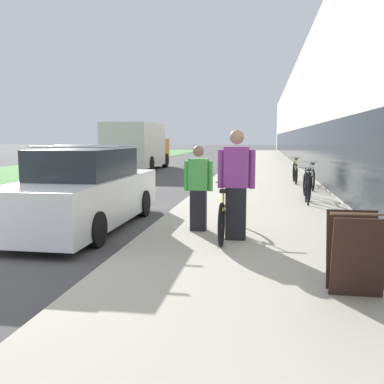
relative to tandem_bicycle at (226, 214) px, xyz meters
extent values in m
cube|color=#B2AA99|center=(0.58, 18.42, -0.42)|extent=(4.18, 70.00, 0.10)
cube|color=#BCB7AD|center=(7.72, 26.42, 2.95)|extent=(10.00, 70.00, 6.84)
cube|color=#1E2328|center=(2.76, 26.42, 0.77)|extent=(0.10, 63.00, 2.20)
cube|color=#518E42|center=(-11.75, 22.42, -0.46)|extent=(7.23, 70.00, 0.03)
torus|color=black|center=(0.00, 0.83, -0.03)|extent=(0.06, 0.69, 0.69)
torus|color=black|center=(0.00, -0.81, -0.03)|extent=(0.06, 0.69, 0.69)
cylinder|color=yellow|center=(0.00, 0.01, 0.18)|extent=(0.04, 1.39, 0.04)
cylinder|color=yellow|center=(0.00, -0.32, 0.08)|extent=(0.04, 0.83, 0.32)
cylinder|color=yellow|center=(0.00, -0.52, 0.33)|extent=(0.03, 0.03, 0.29)
cube|color=black|center=(0.00, -0.52, 0.47)|extent=(0.11, 0.22, 0.05)
cylinder|color=yellow|center=(0.00, 0.70, 0.33)|extent=(0.03, 0.03, 0.30)
cylinder|color=silver|center=(0.00, 0.70, 0.49)|extent=(0.52, 0.03, 0.03)
cube|color=black|center=(0.19, -0.29, 0.07)|extent=(0.34, 0.24, 0.88)
cube|color=#933D93|center=(0.19, -0.29, 0.84)|extent=(0.41, 0.24, 0.67)
cylinder|color=#933D93|center=(-0.07, -0.29, 0.81)|extent=(0.10, 0.10, 0.64)
cylinder|color=#933D93|center=(0.45, -0.29, 0.81)|extent=(0.10, 0.10, 0.64)
sphere|color=tan|center=(0.19, -0.29, 1.34)|extent=(0.24, 0.24, 0.24)
cube|color=black|center=(-0.53, 0.29, 0.00)|extent=(0.29, 0.21, 0.75)
cube|color=#4CB74C|center=(-0.53, 0.29, 0.67)|extent=(0.35, 0.21, 0.57)
cylinder|color=#4CB74C|center=(-0.75, 0.29, 0.64)|extent=(0.09, 0.09, 0.54)
cylinder|color=#4CB74C|center=(-0.31, 0.29, 0.64)|extent=(0.09, 0.09, 0.54)
sphere|color=#936B51|center=(-0.53, 0.29, 1.09)|extent=(0.20, 0.20, 0.20)
cylinder|color=black|center=(1.78, 3.64, 0.04)|extent=(0.05, 0.05, 0.82)
cylinder|color=black|center=(1.78, 4.19, 0.04)|extent=(0.05, 0.05, 0.82)
cylinder|color=black|center=(1.78, 3.92, 0.45)|extent=(0.05, 0.55, 0.05)
torus|color=black|center=(1.87, 5.48, -0.03)|extent=(0.06, 0.68, 0.68)
torus|color=black|center=(1.87, 4.38, -0.03)|extent=(0.06, 0.68, 0.68)
cylinder|color=black|center=(1.87, 4.93, 0.18)|extent=(0.04, 0.93, 0.04)
cylinder|color=black|center=(1.87, 4.71, 0.08)|extent=(0.04, 0.56, 0.31)
cylinder|color=black|center=(1.87, 4.58, 0.32)|extent=(0.03, 0.03, 0.28)
cube|color=black|center=(1.87, 4.58, 0.46)|extent=(0.11, 0.22, 0.05)
cylinder|color=black|center=(1.87, 5.39, 0.33)|extent=(0.03, 0.03, 0.30)
cylinder|color=silver|center=(1.87, 5.39, 0.48)|extent=(0.52, 0.03, 0.03)
torus|color=black|center=(2.23, 7.68, -0.01)|extent=(0.06, 0.72, 0.72)
torus|color=black|center=(2.23, 6.72, -0.01)|extent=(0.06, 0.72, 0.72)
cylinder|color=#B7BCC1|center=(2.23, 7.20, 0.20)|extent=(0.04, 0.81, 0.04)
cylinder|color=#B7BCC1|center=(2.23, 7.01, 0.10)|extent=(0.04, 0.50, 0.33)
cylinder|color=#B7BCC1|center=(2.23, 6.89, 0.35)|extent=(0.03, 0.03, 0.30)
cube|color=black|center=(2.23, 6.89, 0.50)|extent=(0.11, 0.22, 0.05)
cylinder|color=#B7BCC1|center=(2.23, 7.60, 0.36)|extent=(0.03, 0.03, 0.31)
cylinder|color=silver|center=(2.23, 7.60, 0.52)|extent=(0.52, 0.03, 0.03)
torus|color=black|center=(1.85, 9.81, 0.01)|extent=(0.06, 0.76, 0.76)
torus|color=black|center=(1.85, 8.75, 0.01)|extent=(0.06, 0.76, 0.76)
cylinder|color=yellow|center=(1.85, 9.28, 0.24)|extent=(0.04, 0.90, 0.04)
cylinder|color=yellow|center=(1.85, 9.07, 0.13)|extent=(0.04, 0.55, 0.35)
cylinder|color=yellow|center=(1.85, 8.94, 0.40)|extent=(0.03, 0.03, 0.32)
cube|color=black|center=(1.85, 8.94, 0.56)|extent=(0.11, 0.22, 0.05)
cylinder|color=yellow|center=(1.85, 9.72, 0.41)|extent=(0.03, 0.03, 0.33)
cylinder|color=silver|center=(1.85, 9.72, 0.57)|extent=(0.52, 0.03, 0.03)
cube|color=#331E19|center=(1.64, -2.80, 0.07)|extent=(0.56, 0.20, 0.89)
cube|color=#331E19|center=(1.64, -2.44, 0.07)|extent=(0.56, 0.20, 0.89)
cylinder|color=#93704C|center=(1.64, -2.62, 0.51)|extent=(0.56, 0.03, 0.03)
cube|color=white|center=(-2.85, 0.63, 0.11)|extent=(1.64, 4.79, 0.87)
cube|color=#1E2328|center=(-2.85, 0.63, 0.82)|extent=(1.41, 2.39, 0.57)
cylinder|color=silver|center=(-2.85, 1.15, 1.16)|extent=(1.76, 0.04, 0.04)
cylinder|color=silver|center=(-2.85, 0.10, 1.16)|extent=(1.76, 0.04, 0.04)
cylinder|color=black|center=(-3.61, 2.06, -0.18)|extent=(0.22, 0.60, 0.60)
cylinder|color=black|center=(-2.10, 2.06, -0.18)|extent=(0.22, 0.60, 0.60)
cylinder|color=black|center=(-3.61, -0.81, -0.18)|extent=(0.22, 0.60, 0.60)
cylinder|color=black|center=(-2.10, -0.81, -0.18)|extent=(0.22, 0.60, 0.60)
cube|color=orange|center=(-6.42, 18.80, 0.53)|extent=(2.23, 1.57, 1.54)
cube|color=silver|center=(-6.42, 15.67, 0.94)|extent=(2.42, 4.70, 2.37)
cylinder|color=black|center=(-7.53, 18.40, -0.06)|extent=(0.28, 0.84, 0.84)
cylinder|color=black|center=(-5.31, 18.40, -0.06)|extent=(0.28, 0.84, 0.84)
cylinder|color=black|center=(-7.53, 14.73, -0.06)|extent=(0.28, 0.84, 0.84)
cylinder|color=black|center=(-5.31, 14.73, -0.06)|extent=(0.28, 0.84, 0.84)
camera|label=1|loc=(0.61, -7.38, 1.32)|focal=40.00mm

